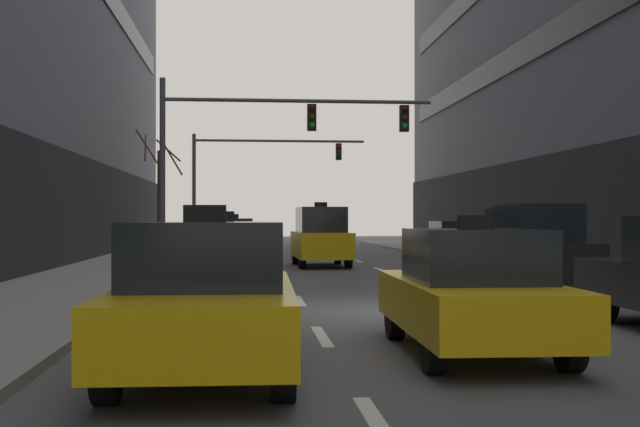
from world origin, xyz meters
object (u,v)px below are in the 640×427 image
taxi_driving_1 (233,239)px  traffic_signal_0 (261,136)px  taxi_driving_3 (222,268)px  car_parked_3 (458,247)px  taxi_driving_0 (321,237)px  taxi_driving_2 (206,300)px  traffic_signal_1 (249,167)px  street_tree_1 (160,198)px  car_parked_2 (533,248)px  taxi_driving_4 (473,292)px

taxi_driving_1 → traffic_signal_0: 8.96m
taxi_driving_3 → car_parked_3: 12.65m
taxi_driving_0 → taxi_driving_2: bearing=-98.8°
traffic_signal_1 → street_tree_1: 6.72m
taxi_driving_2 → taxi_driving_3: 5.58m
car_parked_2 → street_tree_1: street_tree_1 is taller
taxi_driving_4 → car_parked_3: size_ratio=0.98×
traffic_signal_1 → traffic_signal_0: bearing=-88.8°
taxi_driving_2 → taxi_driving_3: (-0.00, 5.58, -0.01)m
car_parked_2 → taxi_driving_4: bearing=-114.2°
taxi_driving_0 → taxi_driving_3: size_ratio=0.98×
taxi_driving_2 → car_parked_3: 17.58m
car_parked_2 → taxi_driving_0: bearing=111.7°
car_parked_3 → street_tree_1: (-10.29, 10.95, 1.77)m
taxi_driving_2 → car_parked_2: size_ratio=1.06×
taxi_driving_3 → traffic_signal_0: size_ratio=0.51×
traffic_signal_0 → taxi_driving_0: bearing=50.5°
taxi_driving_2 → taxi_driving_4: (3.22, 1.07, -0.05)m
taxi_driving_2 → street_tree_1: street_tree_1 is taller
taxi_driving_0 → car_parked_2: bearing=-68.3°
taxi_driving_4 → traffic_signal_0: size_ratio=0.49×
traffic_signal_0 → traffic_signal_1: size_ratio=0.99×
taxi_driving_0 → traffic_signal_1: size_ratio=0.50×
taxi_driving_4 → car_parked_2: car_parked_2 is taller
taxi_driving_1 → taxi_driving_4: bearing=-82.1°
taxi_driving_3 → taxi_driving_0: bearing=77.8°
car_parked_2 → traffic_signal_0: size_ratio=0.49×
taxi_driving_3 → car_parked_2: 8.02m
taxi_driving_3 → car_parked_3: (7.01, 10.53, -0.02)m
taxi_driving_0 → street_tree_1: street_tree_1 is taller
taxi_driving_0 → traffic_signal_0: bearing=-129.5°
taxi_driving_4 → car_parked_3: bearing=75.9°
car_parked_3 → traffic_signal_0: size_ratio=0.50×
taxi_driving_4 → street_tree_1: street_tree_1 is taller
taxi_driving_1 → car_parked_3: (7.12, -9.03, -0.04)m
taxi_driving_2 → car_parked_3: (7.01, 16.12, -0.03)m
taxi_driving_0 → taxi_driving_2: taxi_driving_0 is taller
car_parked_2 → car_parked_3: bearing=90.0°
taxi_driving_0 → taxi_driving_4: (0.21, -18.45, -0.26)m
taxi_driving_1 → taxi_driving_0: bearing=-61.0°
traffic_signal_1 → street_tree_1: size_ratio=1.60×
car_parked_3 → street_tree_1: street_tree_1 is taller
taxi_driving_0 → taxi_driving_2: (-3.01, -19.52, -0.21)m
taxi_driving_4 → traffic_signal_1: bearing=94.8°
taxi_driving_0 → street_tree_1: size_ratio=0.80×
car_parked_3 → traffic_signal_1: size_ratio=0.49×
traffic_signal_0 → street_tree_1: (-4.17, 10.13, -1.71)m
taxi_driving_3 → taxi_driving_4: taxi_driving_3 is taller
taxi_driving_2 → car_parked_3: bearing=66.5°
street_tree_1 → taxi_driving_3: bearing=-81.3°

